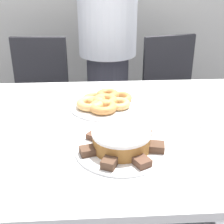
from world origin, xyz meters
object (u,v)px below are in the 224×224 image
office_chair_left (39,107)px  napkin (212,125)px  plate_donuts (105,105)px  plate_cake (121,149)px  office_chair_right (174,104)px  person_standing (108,47)px  frosted_cake (121,140)px

office_chair_left → napkin: 1.36m
plate_donuts → napkin: plate_donuts is taller
plate_cake → napkin: 0.42m
office_chair_left → office_chair_right: (0.99, -0.00, 0.00)m
person_standing → frosted_cake: size_ratio=8.08×
plate_donuts → napkin: 0.48m
frosted_cake → napkin: size_ratio=1.48×
office_chair_right → person_standing: bearing=160.7°
office_chair_left → office_chair_right: bearing=4.3°
office_chair_left → plate_cake: (0.49, -1.15, 0.34)m
person_standing → frosted_cake: person_standing is taller
person_standing → office_chair_left: (-0.50, -0.05, -0.42)m
office_chair_left → napkin: (0.87, -0.99, 0.34)m
office_chair_left → plate_cake: 1.30m
plate_cake → napkin: plate_cake is taller
office_chair_right → frosted_cake: (-0.50, -1.15, 0.38)m
person_standing → plate_donuts: size_ratio=5.01×
plate_cake → napkin: (0.38, 0.16, -0.00)m
office_chair_left → frosted_cake: (0.49, -1.15, 0.38)m
office_chair_left → napkin: bearing=-44.2°
office_chair_right → plate_cake: bearing=-126.9°
person_standing → plate_donuts: person_standing is taller
office_chair_left → plate_donuts: bearing=-55.5°
office_chair_left → plate_cake: size_ratio=2.82×
person_standing → plate_cake: bearing=-90.5°
person_standing → plate_donuts: (-0.05, -0.82, -0.08)m
plate_donuts → frosted_cake: 0.38m
person_standing → office_chair_left: 0.65m
frosted_cake → plate_donuts: bearing=96.2°
plate_cake → person_standing: bearing=89.5°
person_standing → frosted_cake: 1.20m
napkin → plate_cake: bearing=-156.9°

